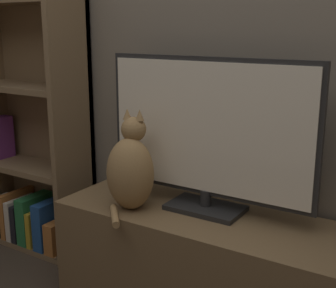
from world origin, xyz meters
The scene contains 4 objects.
tv_stand centered at (0.00, 0.96, 0.22)m, with size 1.24×0.44×0.45m.
tv centered at (-0.03, 1.01, 0.77)m, with size 0.89×0.18×0.62m.
cat centered at (-0.30, 0.87, 0.61)m, with size 0.22×0.30×0.41m.
bookshelf centered at (-1.11, 1.08, 0.73)m, with size 0.65×0.28×1.74m.
Camera 1 is at (0.80, -0.58, 1.18)m, focal length 50.00 mm.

